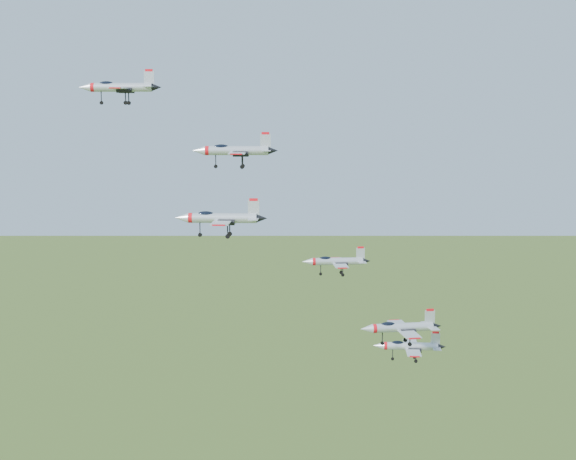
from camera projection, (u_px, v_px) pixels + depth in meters
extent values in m
cylinder|color=#B5BCC3|center=(121.00, 87.00, 119.44)|extent=(9.26, 2.89, 1.33)
cone|color=#B5BCC3|center=(85.00, 87.00, 119.53)|extent=(2.04, 1.62, 1.33)
cone|color=black|center=(157.00, 87.00, 119.36)|extent=(1.60, 1.36, 1.13)
ellipsoid|color=black|center=(106.00, 84.00, 119.41)|extent=(2.37, 1.33, 0.84)
cube|color=#B5BCC3|center=(118.00, 88.00, 116.65)|extent=(3.08, 4.82, 0.14)
cube|color=#B5BCC3|center=(127.00, 90.00, 122.30)|extent=(3.08, 4.82, 0.14)
cube|color=#B5BCC3|center=(149.00, 78.00, 119.18)|extent=(1.53, 0.38, 2.14)
cube|color=red|center=(149.00, 70.00, 119.02)|extent=(1.13, 0.33, 0.36)
cylinder|color=#B5BCC3|center=(237.00, 151.00, 110.62)|extent=(8.84, 2.54, 1.26)
cone|color=#B5BCC3|center=(199.00, 151.00, 110.57)|extent=(1.92, 1.51, 1.26)
cone|color=black|center=(273.00, 151.00, 110.67)|extent=(1.50, 1.26, 1.07)
ellipsoid|color=black|center=(221.00, 147.00, 110.53)|extent=(2.25, 1.21, 0.80)
cube|color=#B5BCC3|center=(237.00, 153.00, 107.96)|extent=(2.84, 4.56, 0.14)
cube|color=#B5BCC3|center=(239.00, 151.00, 113.35)|extent=(2.84, 4.56, 0.14)
cube|color=#B5BCC3|center=(265.00, 141.00, 110.47)|extent=(1.46, 0.33, 2.04)
cube|color=red|center=(265.00, 133.00, 110.32)|extent=(1.08, 0.29, 0.34)
cylinder|color=#B5BCC3|center=(222.00, 218.00, 92.47)|extent=(8.00, 2.78, 1.15)
cone|color=#B5BCC3|center=(182.00, 218.00, 92.72)|extent=(1.79, 1.45, 1.15)
cone|color=black|center=(262.00, 218.00, 92.23)|extent=(1.41, 1.21, 0.97)
ellipsoid|color=black|center=(206.00, 214.00, 92.51)|extent=(2.07, 1.21, 0.73)
cube|color=#B5BCC3|center=(221.00, 223.00, 90.05)|extent=(2.80, 4.22, 0.12)
cube|color=#B5BCC3|center=(227.00, 217.00, 94.93)|extent=(2.80, 4.22, 0.12)
cube|color=#B5BCC3|center=(254.00, 208.00, 92.11)|extent=(1.32, 0.38, 1.85)
cube|color=red|center=(254.00, 200.00, 91.97)|extent=(0.97, 0.32, 0.31)
cylinder|color=#B5BCC3|center=(338.00, 261.00, 123.25)|extent=(7.88, 1.83, 1.13)
cone|color=#B5BCC3|center=(307.00, 262.00, 122.93)|extent=(1.66, 1.26, 1.13)
cone|color=black|center=(367.00, 261.00, 123.55)|extent=(1.30, 1.06, 0.96)
ellipsoid|color=black|center=(325.00, 259.00, 123.06)|extent=(1.97, 0.98, 0.72)
cube|color=#B5BCC3|center=(341.00, 266.00, 120.89)|extent=(2.33, 3.98, 0.12)
cube|color=#B5BCC3|center=(337.00, 260.00, 125.69)|extent=(2.33, 3.98, 0.12)
cube|color=#B5BCC3|center=(361.00, 254.00, 123.32)|extent=(1.31, 0.22, 1.82)
cube|color=red|center=(361.00, 247.00, 123.18)|extent=(0.96, 0.21, 0.30)
cylinder|color=#B5BCC3|center=(403.00, 327.00, 100.25)|extent=(7.76, 1.15, 1.12)
cone|color=#B5BCC3|center=(366.00, 329.00, 99.54)|extent=(1.56, 1.13, 1.12)
cone|color=black|center=(437.00, 326.00, 100.93)|extent=(1.21, 0.96, 0.95)
ellipsoid|color=black|center=(388.00, 325.00, 99.90)|extent=(1.90, 0.81, 0.71)
cube|color=#B5BCC3|center=(410.00, 334.00, 97.94)|extent=(2.00, 3.80, 0.12)
cube|color=#B5BCC3|center=(398.00, 324.00, 102.67)|extent=(2.00, 3.80, 0.12)
cube|color=#B5BCC3|center=(430.00, 317.00, 100.62)|extent=(1.29, 0.11, 1.81)
cube|color=red|center=(430.00, 310.00, 100.49)|extent=(0.95, 0.12, 0.30)
cylinder|color=#B5BCC3|center=(411.00, 346.00, 114.59)|extent=(7.72, 2.75, 1.11)
cone|color=#B5BCC3|center=(378.00, 346.00, 114.87)|extent=(1.74, 1.41, 1.11)
cone|color=black|center=(442.00, 347.00, 114.32)|extent=(1.37, 1.18, 0.94)
ellipsoid|color=black|center=(398.00, 343.00, 114.64)|extent=(2.00, 1.18, 0.70)
cube|color=#B5BCC3|center=(413.00, 353.00, 112.25)|extent=(2.73, 4.08, 0.12)
cube|color=#B5BCC3|center=(410.00, 343.00, 116.96)|extent=(2.73, 4.08, 0.12)
cube|color=#B5BCC3|center=(435.00, 339.00, 114.21)|extent=(1.27, 0.38, 1.79)
cube|color=red|center=(436.00, 332.00, 114.08)|extent=(0.94, 0.32, 0.30)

